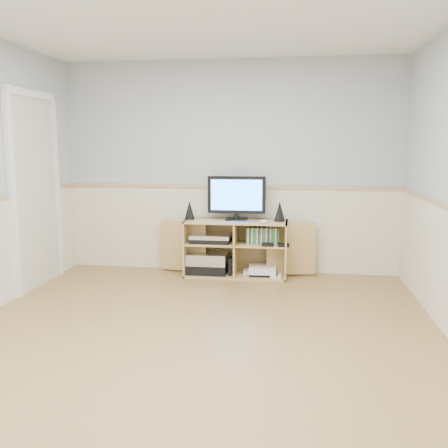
% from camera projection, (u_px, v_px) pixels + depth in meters
% --- Properties ---
extents(room, '(4.04, 4.54, 2.54)m').
position_uv_depth(room, '(188.00, 184.00, 3.86)').
color(room, '#AF834E').
rests_on(room, ground).
extents(media_cabinet, '(1.84, 0.44, 0.65)m').
position_uv_depth(media_cabinet, '(236.00, 247.00, 5.86)').
color(media_cabinet, tan).
rests_on(media_cabinet, floor).
extents(monitor, '(0.67, 0.18, 0.51)m').
position_uv_depth(monitor, '(237.00, 196.00, 5.76)').
color(monitor, black).
rests_on(monitor, media_cabinet).
extents(speaker_left, '(0.12, 0.12, 0.22)m').
position_uv_depth(speaker_left, '(190.00, 210.00, 5.84)').
color(speaker_left, black).
rests_on(speaker_left, media_cabinet).
extents(speaker_right, '(0.13, 0.13, 0.23)m').
position_uv_depth(speaker_right, '(280.00, 211.00, 5.69)').
color(speaker_right, black).
rests_on(speaker_right, media_cabinet).
extents(keyboard, '(0.29, 0.12, 0.01)m').
position_uv_depth(keyboard, '(243.00, 222.00, 5.61)').
color(keyboard, silver).
rests_on(keyboard, media_cabinet).
extents(mouse, '(0.10, 0.07, 0.04)m').
position_uv_depth(mouse, '(264.00, 222.00, 5.57)').
color(mouse, white).
rests_on(mouse, media_cabinet).
extents(av_components, '(0.53, 0.34, 0.47)m').
position_uv_depth(av_components, '(209.00, 256.00, 5.87)').
color(av_components, black).
rests_on(av_components, media_cabinet).
extents(game_consoles, '(0.45, 0.30, 0.11)m').
position_uv_depth(game_consoles, '(262.00, 271.00, 5.80)').
color(game_consoles, white).
rests_on(game_consoles, media_cabinet).
extents(game_cases, '(0.38, 0.14, 0.19)m').
position_uv_depth(game_cases, '(263.00, 236.00, 5.72)').
color(game_cases, '#3F8C3F').
rests_on(game_cases, media_cabinet).
extents(wall_outlet, '(0.12, 0.03, 0.12)m').
position_uv_depth(wall_outlet, '(314.00, 224.00, 5.87)').
color(wall_outlet, white).
rests_on(wall_outlet, wall_back).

